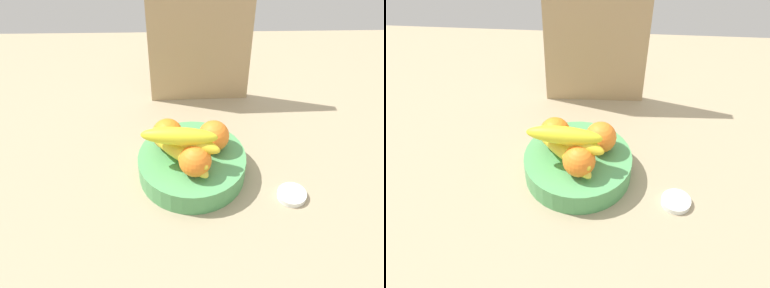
% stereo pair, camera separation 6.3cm
% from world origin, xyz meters
% --- Properties ---
extents(ground_plane, '(1.80, 1.40, 0.03)m').
position_xyz_m(ground_plane, '(0.00, 0.00, -0.01)').
color(ground_plane, '#9C8B6C').
extents(fruit_bowl, '(0.26, 0.26, 0.06)m').
position_xyz_m(fruit_bowl, '(-0.03, -0.01, 0.03)').
color(fruit_bowl, '#4E9C59').
rests_on(fruit_bowl, ground_plane).
extents(orange_front_left, '(0.07, 0.07, 0.07)m').
position_xyz_m(orange_front_left, '(0.02, 0.02, 0.10)').
color(orange_front_left, orange).
rests_on(orange_front_left, fruit_bowl).
extents(orange_front_right, '(0.07, 0.07, 0.07)m').
position_xyz_m(orange_front_right, '(-0.09, 0.03, 0.10)').
color(orange_front_right, orange).
rests_on(orange_front_right, fruit_bowl).
extents(orange_center, '(0.07, 0.07, 0.07)m').
position_xyz_m(orange_center, '(-0.02, -0.06, 0.10)').
color(orange_center, orange).
rests_on(orange_center, fruit_bowl).
extents(banana_bunch, '(0.18, 0.16, 0.11)m').
position_xyz_m(banana_bunch, '(-0.05, -0.03, 0.11)').
color(banana_bunch, gold).
rests_on(banana_bunch, fruit_bowl).
extents(cutting_board, '(0.28, 0.03, 0.36)m').
position_xyz_m(cutting_board, '(-0.00, 0.30, 0.18)').
color(cutting_board, tan).
rests_on(cutting_board, ground_plane).
extents(jar_lid, '(0.07, 0.07, 0.01)m').
position_xyz_m(jar_lid, '(0.20, -0.09, 0.01)').
color(jar_lid, white).
rests_on(jar_lid, ground_plane).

